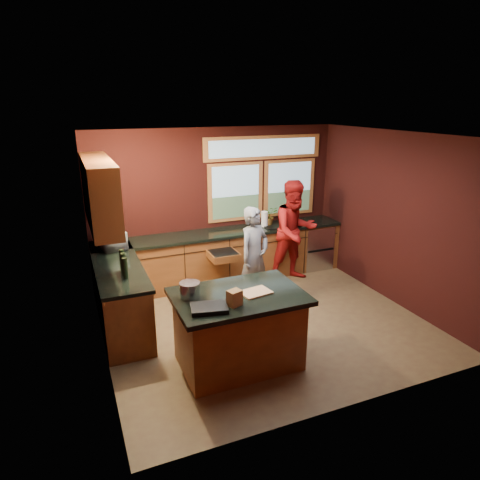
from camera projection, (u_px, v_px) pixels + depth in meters
floor at (264, 322)px, 6.33m from camera, size 4.50×4.50×0.00m
room_shell at (217, 202)px, 5.84m from camera, size 4.52×4.02×2.71m
back_counter at (234, 255)px, 7.75m from camera, size 4.50×0.64×0.93m
left_counter at (119, 292)px, 6.23m from camera, size 0.64×2.30×0.93m
island at (239, 329)px, 5.20m from camera, size 1.55×1.05×0.95m
person_grey at (254, 256)px, 6.72m from camera, size 0.68×0.58×1.59m
person_red at (295, 231)px, 7.58m from camera, size 0.93×0.75×1.83m
microwave at (112, 239)px, 6.63m from camera, size 0.47×0.59×0.29m
potted_plant at (269, 216)px, 7.86m from camera, size 0.32×0.27×0.35m
paper_towel at (265, 219)px, 7.79m from camera, size 0.12×0.12×0.28m
cutting_board at (256, 292)px, 5.08m from camera, size 0.38×0.30×0.02m
stock_pot at (190, 290)px, 4.96m from camera, size 0.24×0.24×0.18m
paper_bag at (235, 298)px, 4.75m from camera, size 0.18×0.16×0.18m
black_tray at (209, 308)px, 4.66m from camera, size 0.45×0.36×0.05m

